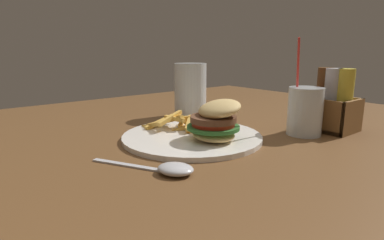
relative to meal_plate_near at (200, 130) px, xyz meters
The scene contains 6 objects.
dining_table 0.25m from the meal_plate_near, 111.91° to the left, with size 1.21×1.20×0.72m.
meal_plate_near is the anchor object (origin of this frame).
beer_glass 0.26m from the meal_plate_near, 145.60° to the left, with size 0.09×0.09×0.15m.
juice_glass 0.24m from the meal_plate_near, 62.54° to the left, with size 0.08×0.08×0.22m.
spoon 0.19m from the meal_plate_near, 54.96° to the right, with size 0.18×0.11×0.02m.
condiment_caddy 0.33m from the meal_plate_near, 66.80° to the left, with size 0.11×0.09×0.15m.
Camera 1 is at (0.57, -0.61, 0.91)m, focal length 30.00 mm.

